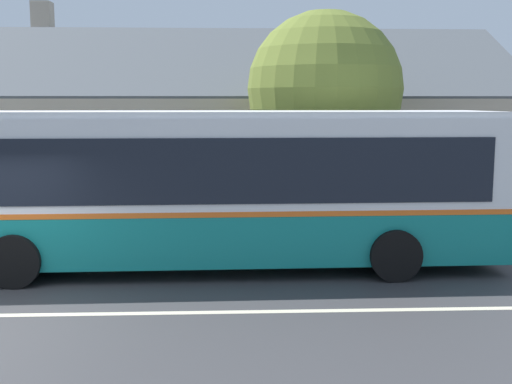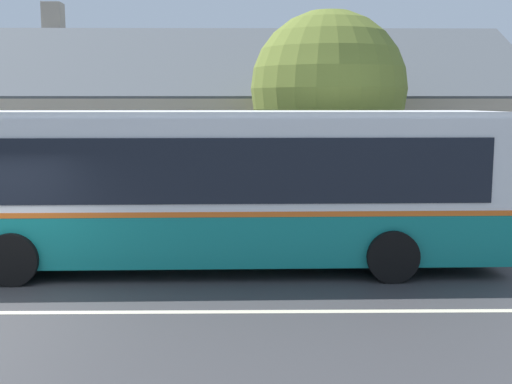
% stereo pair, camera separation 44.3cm
% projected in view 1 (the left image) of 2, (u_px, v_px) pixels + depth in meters
% --- Properties ---
extents(sidewalk_far, '(60.00, 3.00, 0.15)m').
position_uv_depth(sidewalk_far, '(70.00, 235.00, 16.20)').
color(sidewalk_far, '#ADAAA3').
rests_on(sidewalk_far, ground).
extents(community_building, '(21.22, 10.39, 7.06)m').
position_uv_depth(community_building, '(196.00, 143.00, 23.57)').
color(community_building, tan).
rests_on(community_building, ground).
extents(transit_bus, '(12.33, 2.93, 3.22)m').
position_uv_depth(transit_bus, '(199.00, 185.00, 13.05)').
color(transit_bus, '#147F7A').
rests_on(transit_bus, ground).
extents(bench_down_street, '(1.71, 0.51, 0.94)m').
position_uv_depth(bench_down_street, '(142.00, 217.00, 15.96)').
color(bench_down_street, '#4C4C4C').
rests_on(bench_down_street, sidewalk_far).
extents(street_tree_primary, '(4.08, 4.08, 5.78)m').
position_uv_depth(street_tree_primary, '(325.00, 89.00, 16.88)').
color(street_tree_primary, '#4C3828').
rests_on(street_tree_primary, ground).
extents(bus_stop_sign, '(0.36, 0.07, 2.40)m').
position_uv_depth(bus_stop_sign, '(505.00, 176.00, 15.45)').
color(bus_stop_sign, gray).
rests_on(bus_stop_sign, sidewalk_far).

